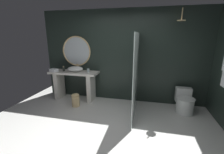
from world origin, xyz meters
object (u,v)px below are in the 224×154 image
(rain_shower_head, at_px, (182,19))
(folded_hand_towel, at_px, (54,70))
(round_wall_mirror, at_px, (76,51))
(soap_dispenser, at_px, (64,69))
(vessel_sink, at_px, (75,69))
(waste_bin, at_px, (76,100))
(toilet, at_px, (184,102))
(tumbler_cup, at_px, (88,70))

(rain_shower_head, distance_m, folded_hand_towel, 3.62)
(round_wall_mirror, distance_m, folded_hand_towel, 0.87)
(soap_dispenser, bearing_deg, vessel_sink, 10.07)
(waste_bin, relative_size, folded_hand_towel, 1.59)
(soap_dispenser, height_order, toilet, soap_dispenser)
(folded_hand_towel, bearing_deg, round_wall_mirror, 35.47)
(vessel_sink, bearing_deg, tumbler_cup, -1.69)
(soap_dispenser, relative_size, folded_hand_towel, 0.67)
(rain_shower_head, height_order, waste_bin, rain_shower_head)
(vessel_sink, height_order, round_wall_mirror, round_wall_mirror)
(vessel_sink, height_order, soap_dispenser, vessel_sink)
(rain_shower_head, bearing_deg, soap_dispenser, -179.95)
(soap_dispenser, xyz_separation_m, toilet, (3.38, -0.09, -0.68))
(vessel_sink, distance_m, rain_shower_head, 3.07)
(tumbler_cup, bearing_deg, folded_hand_towel, -169.92)
(tumbler_cup, bearing_deg, vessel_sink, 178.31)
(soap_dispenser, height_order, rain_shower_head, rain_shower_head)
(tumbler_cup, height_order, soap_dispenser, soap_dispenser)
(soap_dispenser, bearing_deg, round_wall_mirror, 40.64)
(tumbler_cup, distance_m, round_wall_mirror, 0.72)
(soap_dispenser, height_order, folded_hand_towel, soap_dispenser)
(soap_dispenser, distance_m, waste_bin, 1.03)
(rain_shower_head, relative_size, toilet, 0.45)
(soap_dispenser, xyz_separation_m, round_wall_mirror, (0.31, 0.27, 0.50))
(tumbler_cup, height_order, folded_hand_towel, tumbler_cup)
(round_wall_mirror, xyz_separation_m, folded_hand_towel, (-0.56, -0.40, -0.53))
(tumbler_cup, relative_size, round_wall_mirror, 0.12)
(soap_dispenser, distance_m, round_wall_mirror, 0.65)
(soap_dispenser, relative_size, rain_shower_head, 0.52)
(soap_dispenser, relative_size, round_wall_mirror, 0.17)
(waste_bin, bearing_deg, vessel_sink, 112.16)
(folded_hand_towel, bearing_deg, rain_shower_head, 2.25)
(tumbler_cup, xyz_separation_m, toilet, (2.63, -0.14, -0.66))
(rain_shower_head, relative_size, waste_bin, 0.81)
(waste_bin, xyz_separation_m, folded_hand_towel, (-0.79, 0.31, 0.73))
(tumbler_cup, distance_m, soap_dispenser, 0.76)
(round_wall_mirror, height_order, waste_bin, round_wall_mirror)
(soap_dispenser, height_order, round_wall_mirror, round_wall_mirror)
(vessel_sink, distance_m, toilet, 3.12)
(tumbler_cup, height_order, toilet, tumbler_cup)
(waste_bin, bearing_deg, soap_dispenser, 141.44)
(waste_bin, bearing_deg, folded_hand_towel, 158.84)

